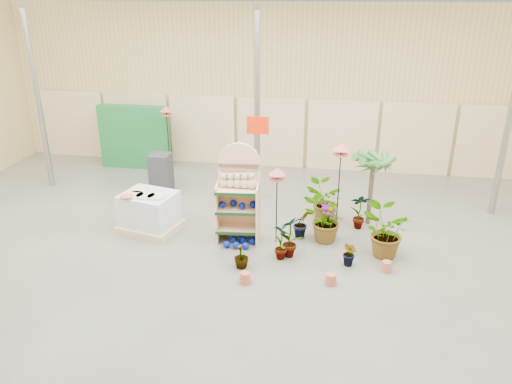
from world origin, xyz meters
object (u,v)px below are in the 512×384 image
(pallet_stack, at_px, (149,212))
(bird_table_front, at_px, (277,173))
(display_shelf, at_px, (239,196))
(potted_plant_2, at_px, (325,221))

(pallet_stack, bearing_deg, bird_table_front, 11.07)
(display_shelf, bearing_deg, pallet_stack, 173.54)
(pallet_stack, distance_m, bird_table_front, 2.95)
(display_shelf, xyz_separation_m, bird_table_front, (0.78, -0.07, 0.57))
(bird_table_front, bearing_deg, display_shelf, 174.81)
(pallet_stack, bearing_deg, potted_plant_2, 14.45)
(display_shelf, height_order, pallet_stack, display_shelf)
(pallet_stack, bearing_deg, display_shelf, 12.16)
(bird_table_front, bearing_deg, pallet_stack, 177.53)
(display_shelf, distance_m, pallet_stack, 2.02)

